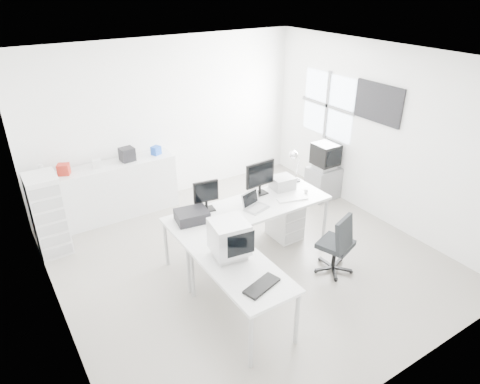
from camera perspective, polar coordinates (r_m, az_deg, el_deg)
floor at (r=6.26m, az=1.00°, el=-8.88°), size 5.00×5.00×0.01m
ceiling at (r=5.14m, az=1.26°, el=17.26°), size 5.00×5.00×0.01m
back_wall at (r=7.62m, az=-9.51°, el=9.36°), size 5.00×0.02×2.80m
left_wall at (r=4.79m, az=-24.68°, el=-4.04°), size 0.02×5.00×2.80m
right_wall at (r=7.16m, az=18.16°, el=7.19°), size 0.02×5.00×2.80m
window at (r=7.85m, az=11.59°, el=11.23°), size 0.02×1.20×1.10m
wall_picture at (r=7.05m, az=17.97°, el=11.22°), size 0.04×0.90×0.60m
main_desk at (r=6.21m, az=1.23°, el=-5.02°), size 2.40×0.80×0.75m
side_desk at (r=5.09m, az=0.14°, el=-13.36°), size 0.70×1.40×0.75m
drawer_pedestal at (r=6.64m, az=6.02°, el=-3.62°), size 0.40×0.50×0.60m
inkjet_printer at (r=5.69m, az=-6.43°, el=-3.17°), size 0.47×0.39×0.15m
lcd_monitor_small at (r=5.86m, az=-4.55°, el=-0.52°), size 0.38×0.26×0.44m
lcd_monitor_large at (r=6.26m, az=2.68°, el=1.81°), size 0.50×0.22×0.51m
laptop at (r=5.92m, az=2.22°, el=-1.39°), size 0.39×0.40×0.21m
white_keyboard at (r=6.26m, az=6.99°, el=-0.91°), size 0.47×0.25×0.02m
white_mouse at (r=6.46m, az=8.79°, el=0.12°), size 0.06×0.06×0.06m
laser_printer at (r=6.53m, az=5.68°, el=1.25°), size 0.36×0.31×0.19m
desk_lamp at (r=6.73m, az=7.67°, el=3.24°), size 0.19×0.19×0.46m
crt_monitor at (r=4.89m, az=-1.45°, el=-6.24°), size 0.48×0.48×0.48m
black_keyboard at (r=4.59m, az=2.91°, el=-12.38°), size 0.46×0.29×0.03m
office_chair at (r=5.92m, az=12.66°, el=-6.45°), size 0.70×0.70×0.94m
tv_cabinet at (r=7.91m, az=10.99°, el=1.24°), size 0.53×0.43×0.58m
crt_tv at (r=7.71m, az=11.33°, el=4.68°), size 0.50×0.48×0.45m
sideboard at (r=7.41m, az=-15.74°, el=0.37°), size 1.88×0.47×0.94m
clutter_box_a at (r=7.03m, az=-22.46°, el=2.81°), size 0.22×0.21×0.17m
clutter_box_b at (r=7.12m, az=-18.55°, el=3.61°), size 0.15×0.14×0.13m
clutter_box_c at (r=7.22m, az=-14.82°, el=4.87°), size 0.24×0.22×0.22m
clutter_box_d at (r=7.39m, az=-11.13°, el=5.46°), size 0.18×0.17×0.14m
clutter_bottle at (r=7.02m, az=-24.92°, el=2.52°), size 0.07×0.07×0.22m
filing_cabinet at (r=6.70m, az=-24.21°, el=-2.75°), size 0.43×0.51×1.22m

